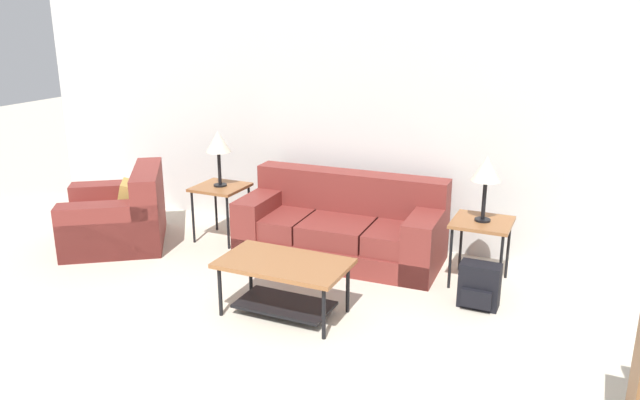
# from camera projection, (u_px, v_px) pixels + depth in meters

# --- Properties ---
(wall_back) EXTENTS (8.90, 0.06, 2.60)m
(wall_back) POSITION_uv_depth(u_px,v_px,m) (390.00, 121.00, 6.33)
(wall_back) COLOR silver
(wall_back) RESTS_ON ground_plane
(couch) EXTENTS (2.02, 0.94, 0.82)m
(couch) POSITION_uv_depth(u_px,v_px,m) (342.00, 229.00, 6.21)
(couch) COLOR maroon
(couch) RESTS_ON ground_plane
(armchair) EXTENTS (1.41, 1.43, 0.80)m
(armchair) POSITION_uv_depth(u_px,v_px,m) (119.00, 217.00, 6.58)
(armchair) COLOR maroon
(armchair) RESTS_ON ground_plane
(coffee_table) EXTENTS (1.04, 0.60, 0.46)m
(coffee_table) POSITION_uv_depth(u_px,v_px,m) (284.00, 275.00, 5.02)
(coffee_table) COLOR #935B33
(coffee_table) RESTS_ON ground_plane
(side_table_left) EXTENTS (0.51, 0.51, 0.60)m
(side_table_left) POSITION_uv_depth(u_px,v_px,m) (221.00, 192.00, 6.62)
(side_table_left) COLOR #935B33
(side_table_left) RESTS_ON ground_plane
(side_table_right) EXTENTS (0.51, 0.51, 0.60)m
(side_table_right) POSITION_uv_depth(u_px,v_px,m) (482.00, 228.00, 5.54)
(side_table_right) COLOR #935B33
(side_table_right) RESTS_ON ground_plane
(table_lamp_left) EXTENTS (0.26, 0.26, 0.59)m
(table_lamp_left) POSITION_uv_depth(u_px,v_px,m) (218.00, 143.00, 6.46)
(table_lamp_left) COLOR black
(table_lamp_left) RESTS_ON side_table_left
(table_lamp_right) EXTENTS (0.26, 0.26, 0.59)m
(table_lamp_right) POSITION_uv_depth(u_px,v_px,m) (486.00, 170.00, 5.38)
(table_lamp_right) COLOR black
(table_lamp_right) RESTS_ON side_table_right
(backpack) EXTENTS (0.33, 0.26, 0.38)m
(backpack) POSITION_uv_depth(u_px,v_px,m) (479.00, 286.00, 5.19)
(backpack) COLOR black
(backpack) RESTS_ON ground_plane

